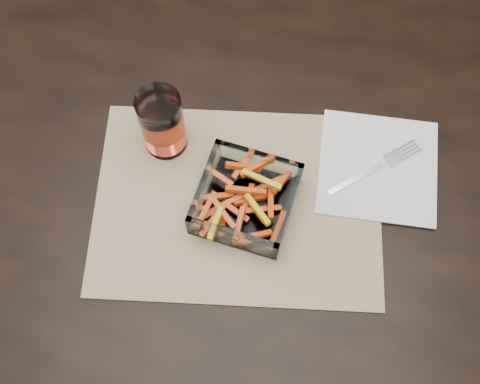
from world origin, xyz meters
name	(u,v)px	position (x,y,z in m)	size (l,w,h in m)	color
dining_table	(247,199)	(0.00, 0.00, 0.66)	(1.60, 0.90, 0.75)	black
placemat	(238,202)	(-0.01, -0.04, 0.75)	(0.45, 0.33, 0.00)	tan
glass_bowl	(246,200)	(0.01, -0.05, 0.78)	(0.16, 0.16, 0.06)	white
tumbler	(163,124)	(-0.14, 0.04, 0.81)	(0.07, 0.07, 0.12)	white
napkin	(378,167)	(0.20, 0.06, 0.76)	(0.19, 0.19, 0.00)	white
fork	(377,167)	(0.20, 0.06, 0.76)	(0.14, 0.13, 0.00)	silver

